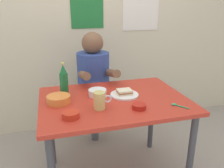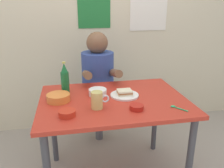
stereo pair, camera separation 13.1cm
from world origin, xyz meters
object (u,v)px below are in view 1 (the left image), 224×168
Objects in this scene: plate_orange at (124,95)px; beer_mug at (100,101)px; beer_bottle at (64,81)px; rice_bowl_white at (97,92)px; stool at (94,111)px; person_seated at (94,73)px; dining_table at (114,110)px; sandwich at (124,92)px.

beer_mug is (-0.24, -0.18, 0.05)m from plate_orange.
beer_bottle is 1.87× the size of rice_bowl_white.
stool is 0.63× the size of person_seated.
dining_table is 7.86× the size of rice_bowl_white.
sandwich is at bearing 37.13° from beer_mug.
person_seated is at bearing 82.11° from beer_mug.
beer_mug is 0.38m from beer_bottle.
rice_bowl_white is at bearing 164.03° from plate_orange.
stool is 0.76m from beer_bottle.
stool is 0.42m from person_seated.
rice_bowl_white is at bearing 81.97° from beer_mug.
sandwich is 0.42× the size of beer_bottle.
beer_mug is at bearing -97.78° from stool.
beer_bottle is (-0.35, 0.17, 0.21)m from dining_table.
plate_orange is at bearing -15.97° from rice_bowl_white.
beer_mug is at bearing -98.03° from rice_bowl_white.
sandwich is (0.00, 0.00, 0.02)m from plate_orange.
dining_table is 5.00× the size of plate_orange.
rice_bowl_white is at bearing 164.03° from sandwich.
dining_table is 4.20× the size of beer_bottle.
plate_orange is 0.84× the size of beer_bottle.
dining_table is 8.73× the size of beer_mug.
beer_mug is at bearing -142.87° from sandwich.
rice_bowl_white is at bearing -97.67° from stool.
stool is 1.72× the size of beer_bottle.
dining_table is at bearing -160.83° from plate_orange.
beer_bottle is (-0.32, -0.45, 0.09)m from person_seated.
person_seated reaches higher than sandwich.
beer_mug is at bearing -142.87° from plate_orange.
plate_orange reaches higher than stool.
rice_bowl_white is at bearing -17.01° from beer_bottle.
beer_mug reaches higher than stool.
stool is 0.74m from sandwich.
dining_table is 0.19m from rice_bowl_white.
rice_bowl_white is (-0.07, -0.53, 0.00)m from person_seated.
rice_bowl_white is (0.03, 0.24, -0.03)m from beer_mug.
beer_mug is 0.24m from rice_bowl_white.
beer_bottle is at bearing -125.19° from person_seated.
dining_table is 10.00× the size of sandwich.
beer_mug is 0.90× the size of rice_bowl_white.
beer_bottle reaches higher than rice_bowl_white.
beer_mug is (-0.11, -0.78, 0.45)m from stool.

